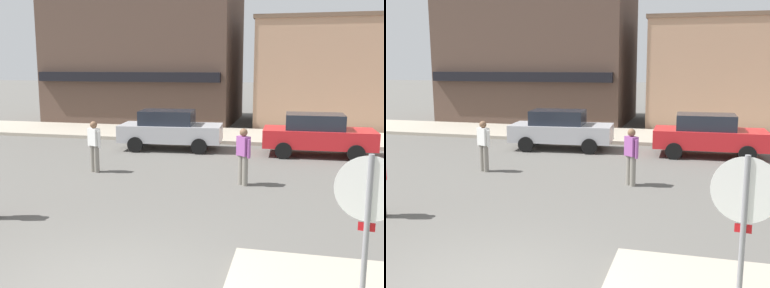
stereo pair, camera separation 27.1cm
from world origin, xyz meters
The scene contains 8 objects.
kerb_far centered at (0.00, 14.92, 0.07)m, with size 80.00×4.00×0.15m, color #A89E8C.
stop_sign centered at (3.49, -0.06, 1.52)m, with size 0.82×0.12×2.30m.
parked_car_nearest centered at (-2.29, 11.37, 0.81)m, with size 4.12×2.12×1.56m.
parked_car_second centered at (3.36, 11.37, 0.81)m, with size 4.03×1.94×1.56m.
pedestrian_crossing_near centered at (-3.54, 7.11, 0.87)m, with size 0.54×0.35×1.61m.
pedestrian_crossing_far centered at (1.19, 6.62, 0.87)m, with size 0.47×0.44×1.61m.
building_corner_shop centered at (-6.22, 20.42, 4.19)m, with size 10.88×7.47×8.38m.
building_storefront_left_near centered at (4.68, 20.42, 2.90)m, with size 8.73×6.36×5.79m.
Camera 2 is at (2.87, -5.56, 3.35)m, focal length 42.00 mm.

